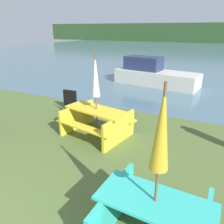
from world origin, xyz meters
The scene contains 8 objects.
water centered at (0.00, 32.06, 0.00)m, with size 60.00×50.00×0.00m.
far_treeline centered at (0.00, 52.06, 2.00)m, with size 80.00×1.60×4.00m.
picnic_table_teal centered at (2.59, 2.15, 0.44)m, with size 1.63×1.46×0.74m.
picnic_table_yellow centered at (0.22, 4.76, 0.48)m, with size 2.05×1.70×0.79m.
umbrella_white centered at (0.22, 4.76, 1.71)m, with size 0.22×0.22×2.31m.
umbrella_gold centered at (2.59, 2.15, 1.77)m, with size 0.24×0.24×2.35m.
boat centered at (-0.01, 11.41, 0.54)m, with size 4.62×2.21×1.45m.
signboard centered at (-1.71, 6.17, 0.38)m, with size 0.55×0.08×0.75m.
Camera 1 is at (3.07, -0.15, 2.88)m, focal length 35.00 mm.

